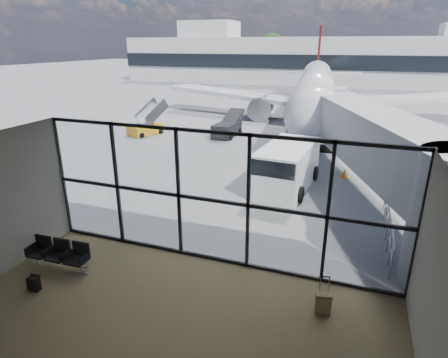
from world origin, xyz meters
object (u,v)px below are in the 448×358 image
Objects in this scene: mobile_stairs at (146,128)px; suitcase at (323,303)px; airliner at (316,88)px; belt_loader at (227,128)px; seating_row at (60,252)px; backpack at (34,284)px; service_van at (286,167)px.

suitcase is at bearing -25.73° from mobile_stairs.
belt_loader is (-5.37, -10.94, -2.17)m from airliner.
seating_row is 4.45× the size of backpack.
seating_row is at bearing -104.52° from airliner.
service_van is (5.37, 10.95, 0.89)m from backpack.
seating_row is 1.34m from backpack.
seating_row is 0.06× the size of airliner.
airliner is at bearing 80.42° from backpack.
suitcase is at bearing 10.92° from backpack.
belt_loader is (-1.01, 19.31, 0.10)m from seating_row.
airliner is 20.70m from service_van.
airliner reaches higher than belt_loader.
belt_loader is (-1.18, 20.61, 0.39)m from backpack.
mobile_stairs is (-7.39, 17.67, -0.00)m from seating_row.
seating_row is 0.41× the size of service_van.
mobile_stairs reaches higher than service_van.
service_van is (-2.81, 9.07, 0.79)m from suitcase.
seating_row is 19.34m from belt_loader.
mobile_stairs is at bearing -139.36° from airliner.
airliner is at bearing 66.06° from belt_loader.
mobile_stairs is (-12.93, 8.02, -0.60)m from service_van.
backpack is (0.16, -1.29, -0.30)m from seating_row.
belt_loader is at bearing 103.93° from suitcase.
suitcase reaches higher than backpack.
backpack is 0.12× the size of belt_loader.
seating_row is 30.65m from airliner.
backpack is at bearing -179.69° from suitcase.
suitcase is at bearing -88.67° from airliner.
suitcase is 0.27× the size of belt_loader.
backpack is at bearing -84.52° from belt_loader.
belt_loader is at bearing -122.47° from airliner.
belt_loader is 1.20× the size of mobile_stairs.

